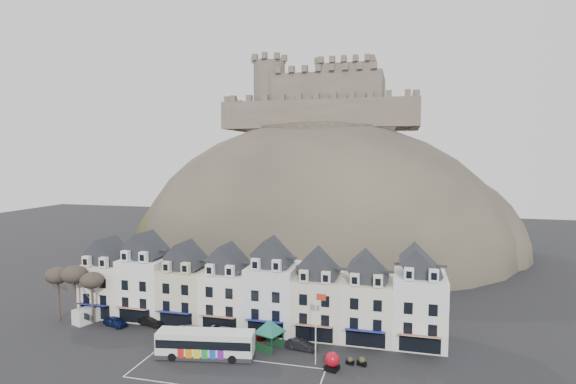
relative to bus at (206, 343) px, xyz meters
The scene contains 21 objects.
ground 5.12m from the bus, 65.51° to the right, with size 300.00×300.00×0.00m, color black.
coach_bay_markings 5.37m from the bus, 37.80° to the right, with size 22.00×7.50×0.01m, color silver.
townhouse_terrace 12.31m from the bus, 79.69° to the left, with size 54.40×9.35×11.80m.
castle_hill 64.72m from the bus, 87.14° to the left, with size 100.00×76.00×68.00m.
castle 81.25m from the bus, 88.02° to the left, with size 50.20×22.20×22.00m.
tree_left_far 28.17m from the bus, 167.14° to the left, with size 3.61×3.61×8.24m.
tree_left_mid 25.38m from the bus, 165.60° to the left, with size 3.78×3.78×8.64m.
tree_left_near 22.41m from the bus, 163.65° to the left, with size 3.43×3.43×7.84m.
bus is the anchor object (origin of this frame).
bus_shelter 8.27m from the bus, 31.52° to the left, with size 5.88×5.88×3.96m.
red_buoy 15.73m from the bus, ahead, with size 1.80×1.80×2.15m.
flagpole 14.12m from the bus, ahead, with size 1.30×0.18×8.98m.
white_van 23.27m from the bus, 162.42° to the left, with size 3.54×5.25×2.20m.
planter_west 19.21m from the bus, ahead, with size 1.20×0.93×1.08m.
planter_east 17.83m from the bus, ahead, with size 1.00×0.69×0.91m.
car_navy 18.42m from the bus, 160.32° to the left, with size 1.62×4.01×1.37m, color #0C1640.
car_black 14.50m from the bus, 147.95° to the left, with size 1.44×4.14×1.36m, color black.
car_silver 7.00m from the bus, 129.58° to the left, with size 2.55×5.44×1.54m, color #B2B4BA.
car_white 6.12m from the bus, 85.09° to the left, with size 2.11×5.19×1.51m, color silver.
car_maroon 8.21m from the bus, 61.25° to the left, with size 1.48×3.67×1.25m, color #4C0504.
car_charcoal 12.18m from the bus, 25.24° to the left, with size 1.39×4.00×1.32m, color black.
Camera 1 is at (21.33, -45.30, 25.03)m, focal length 28.00 mm.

